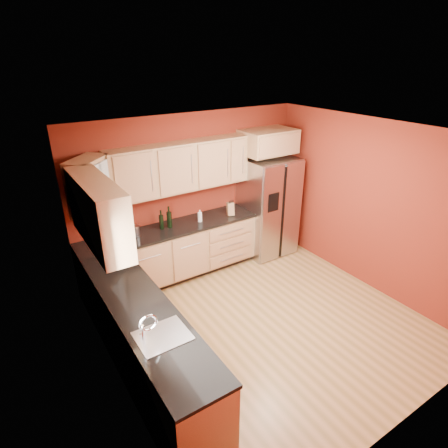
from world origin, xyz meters
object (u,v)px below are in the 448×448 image
at_px(canister_left, 136,231).
at_px(soap_dispenser, 200,216).
at_px(refrigerator, 268,206).
at_px(wine_bottle_a, 161,220).
at_px(knife_block, 230,209).

distance_m(canister_left, soap_dispenser, 1.06).
distance_m(refrigerator, canister_left, 2.45).
bearing_deg(canister_left, soap_dispenser, -3.06).
distance_m(wine_bottle_a, soap_dispenser, 0.64).
height_order(refrigerator, knife_block, refrigerator).
distance_m(wine_bottle_a, knife_block, 1.21).
xyz_separation_m(canister_left, soap_dispenser, (1.06, -0.06, 0.02)).
xyz_separation_m(refrigerator, soap_dispenser, (-1.39, 0.03, 0.13)).
relative_size(refrigerator, soap_dispenser, 8.85).
distance_m(refrigerator, knife_block, 0.83).
relative_size(canister_left, soap_dispenser, 0.85).
bearing_deg(knife_block, soap_dispenser, -166.60).
bearing_deg(wine_bottle_a, soap_dispenser, -7.84).
bearing_deg(soap_dispenser, refrigerator, -1.18).
height_order(canister_left, wine_bottle_a, wine_bottle_a).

